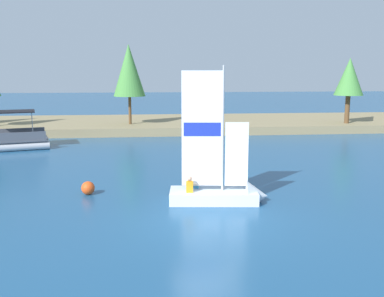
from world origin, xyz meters
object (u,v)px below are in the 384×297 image
(pontoon_boat, at_px, (10,139))
(channel_buoy, at_px, (88,188))
(shoreline_tree_midright, at_px, (349,77))
(shoreline_tree_centre, at_px, (129,70))
(sailboat, at_px, (228,191))

(pontoon_boat, bearing_deg, channel_buoy, -74.99)
(pontoon_boat, distance_m, channel_buoy, 13.96)
(channel_buoy, bearing_deg, shoreline_tree_midright, 42.27)
(shoreline_tree_centre, xyz_separation_m, sailboat, (4.90, -21.73, -4.98))
(channel_buoy, bearing_deg, sailboat, -15.69)
(shoreline_tree_centre, xyz_separation_m, channel_buoy, (-1.02, -20.06, -5.15))
(sailboat, height_order, pontoon_boat, sailboat)
(sailboat, bearing_deg, channel_buoy, 170.15)
(shoreline_tree_centre, bearing_deg, pontoon_boat, -135.10)
(shoreline_tree_centre, distance_m, channel_buoy, 20.74)
(pontoon_boat, relative_size, channel_buoy, 9.62)
(channel_buoy, bearing_deg, shoreline_tree_centre, 87.09)
(shoreline_tree_centre, xyz_separation_m, pontoon_boat, (-8.03, -8.00, -4.77))
(shoreline_tree_centre, relative_size, pontoon_boat, 1.24)
(sailboat, xyz_separation_m, pontoon_boat, (-12.93, 13.73, 0.21))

